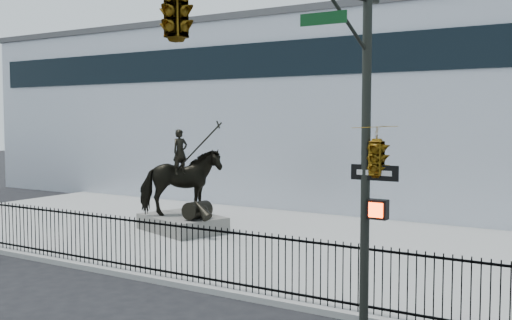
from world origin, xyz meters
The scene contains 7 objects.
ground centered at (0.00, 0.00, 0.00)m, with size 120.00×120.00×0.00m, color black.
plaza centered at (0.00, 7.00, 0.07)m, with size 30.00×12.00×0.15m, color #9C9C99.
building centered at (0.00, 20.00, 4.50)m, with size 44.00×14.00×9.00m, color white.
picket_fence centered at (0.00, 1.25, 0.90)m, with size 22.10×0.10×1.50m.
statue_plinth centered at (-2.64, 6.57, 0.44)m, with size 3.10×2.13×0.58m, color #63605A.
equestrian_statue centered at (-2.59, 6.55, 1.95)m, with size 3.78×3.00×3.37m.
traffic_signal_right centered at (6.47, -2.00, 4.85)m, with size 2.17×6.86×7.00m.
Camera 1 is at (11.24, -10.73, 4.34)m, focal length 42.00 mm.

